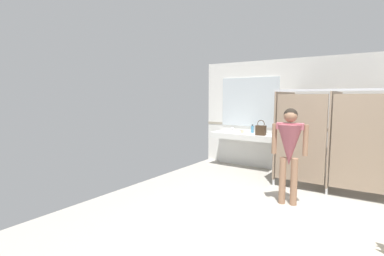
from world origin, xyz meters
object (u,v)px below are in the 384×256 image
soap_dispenser (252,129)px  handbag (261,130)px  person_standing (289,145)px  paper_cup (242,132)px

soap_dispenser → handbag: bearing=-43.3°
person_standing → soap_dispenser: (-1.49, 2.04, -0.04)m
person_standing → handbag: bearing=123.8°
person_standing → handbag: size_ratio=4.40×
handbag → paper_cup: (-0.49, 0.06, -0.08)m
handbag → soap_dispenser: (-0.34, 0.32, -0.04)m
paper_cup → soap_dispenser: bearing=60.8°
person_standing → handbag: (-1.15, 1.72, -0.00)m
person_standing → paper_cup: 2.42m
person_standing → handbag: person_standing is taller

